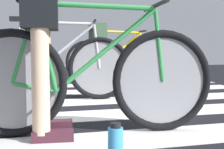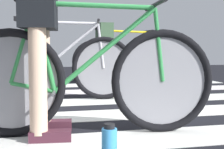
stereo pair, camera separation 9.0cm
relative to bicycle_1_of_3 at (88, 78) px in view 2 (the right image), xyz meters
name	(u,v)px [view 2 (the right image)]	position (x,y,z in m)	size (l,w,h in m)	color
ground	(75,113)	(0.00, 0.79, -0.40)	(18.00, 14.00, 0.02)	black
crosswalk_markings	(82,116)	(0.03, 0.57, -0.38)	(5.40, 4.99, 0.00)	silver
bicycle_1_of_3	(88,78)	(0.00, 0.00, 0.00)	(1.73, 0.52, 0.93)	black
cyclist_1_of_3	(40,40)	(-0.31, 0.03, 0.25)	(0.35, 0.43, 0.99)	beige
bicycle_2_of_3	(58,66)	(-0.12, 1.50, 0.00)	(1.72, 0.54, 0.93)	black
bicycle_3_of_3	(122,60)	(1.07, 3.15, 0.00)	(1.74, 0.52, 0.93)	black
cyclist_3_of_3	(105,44)	(0.75, 3.14, 0.26)	(0.33, 0.42, 1.00)	brown
water_bottle	(109,147)	(0.01, -0.61, -0.28)	(0.08, 0.08, 0.22)	#3991D3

